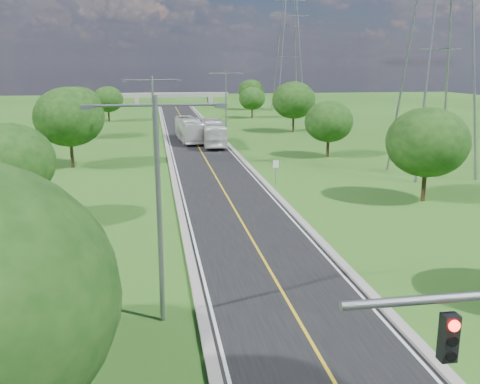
% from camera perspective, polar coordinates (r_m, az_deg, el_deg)
% --- Properties ---
extents(ground, '(260.00, 260.00, 0.00)m').
position_cam_1_polar(ground, '(71.45, -4.29, 4.51)').
color(ground, '#285317').
rests_on(ground, ground).
extents(road, '(8.00, 150.00, 0.06)m').
position_cam_1_polar(road, '(77.35, -4.69, 5.22)').
color(road, black).
rests_on(road, ground).
extents(curb_left, '(0.50, 150.00, 0.22)m').
position_cam_1_polar(curb_left, '(77.12, -7.85, 5.18)').
color(curb_left, gray).
rests_on(curb_left, ground).
extents(curb_right, '(0.50, 150.00, 0.22)m').
position_cam_1_polar(curb_right, '(77.79, -1.56, 5.37)').
color(curb_right, gray).
rests_on(curb_right, ground).
extents(speed_limit_sign, '(0.55, 0.09, 2.40)m').
position_cam_1_polar(speed_limit_sign, '(50.52, 3.83, 2.55)').
color(speed_limit_sign, slate).
rests_on(speed_limit_sign, ground).
extents(overpass, '(30.00, 3.00, 3.20)m').
position_cam_1_polar(overpass, '(150.67, -7.08, 10.16)').
color(overpass, gray).
rests_on(overpass, ground).
extents(streetlight_near_left, '(5.90, 0.25, 10.00)m').
position_cam_1_polar(streetlight_near_left, '(22.91, -8.70, -0.01)').
color(streetlight_near_left, slate).
rests_on(streetlight_near_left, ground).
extents(streetlight_mid_left, '(5.90, 0.25, 10.00)m').
position_cam_1_polar(streetlight_mid_left, '(55.54, -9.22, 7.94)').
color(streetlight_mid_left, slate).
rests_on(streetlight_mid_left, ground).
extents(streetlight_far_right, '(5.90, 0.25, 10.00)m').
position_cam_1_polar(streetlight_far_right, '(89.27, -1.51, 10.20)').
color(streetlight_far_right, slate).
rests_on(streetlight_far_right, ground).
extents(power_tower_near, '(9.00, 6.40, 28.00)m').
position_cam_1_polar(power_tower_near, '(57.69, 20.67, 15.50)').
color(power_tower_near, slate).
rests_on(power_tower_near, ground).
extents(power_tower_far, '(9.00, 6.40, 28.00)m').
position_cam_1_polar(power_tower_far, '(129.37, 5.24, 14.79)').
color(power_tower_far, slate).
rests_on(power_tower_far, ground).
extents(tree_lb, '(6.30, 6.30, 7.33)m').
position_cam_1_polar(tree_lb, '(40.08, -23.45, 2.97)').
color(tree_lb, black).
rests_on(tree_lb, ground).
extents(tree_lc, '(7.56, 7.56, 8.79)m').
position_cam_1_polar(tree_lc, '(61.20, -17.76, 7.64)').
color(tree_lc, black).
rests_on(tree_lc, ground).
extents(tree_ld, '(6.72, 6.72, 7.82)m').
position_cam_1_polar(tree_ld, '(85.21, -16.82, 8.80)').
color(tree_ld, black).
rests_on(tree_ld, ground).
extents(tree_le, '(5.88, 5.88, 6.84)m').
position_cam_1_polar(tree_le, '(108.83, -13.91, 9.58)').
color(tree_le, black).
rests_on(tree_le, ground).
extents(tree_rb, '(6.72, 6.72, 7.82)m').
position_cam_1_polar(tree_rb, '(46.40, 19.36, 5.03)').
color(tree_rb, black).
rests_on(tree_rb, ground).
extents(tree_rc, '(5.88, 5.88, 6.84)m').
position_cam_1_polar(tree_rc, '(66.14, 9.45, 7.42)').
color(tree_rc, black).
rests_on(tree_rc, ground).
extents(tree_rd, '(7.14, 7.14, 8.30)m').
position_cam_1_polar(tree_rd, '(89.54, 5.76, 9.71)').
color(tree_rd, black).
rests_on(tree_rd, ground).
extents(tree_re, '(5.46, 5.46, 6.35)m').
position_cam_1_polar(tree_re, '(112.43, 1.29, 9.93)').
color(tree_re, black).
rests_on(tree_re, ground).
extents(tree_rf, '(6.30, 6.30, 7.33)m').
position_cam_1_polar(tree_rf, '(132.67, 1.19, 10.77)').
color(tree_rf, black).
rests_on(tree_rf, ground).
extents(bus_outbound, '(3.54, 12.31, 3.39)m').
position_cam_1_polar(bus_outbound, '(74.93, -2.82, 6.31)').
color(bus_outbound, silver).
rests_on(bus_outbound, road).
extents(bus_inbound, '(3.73, 12.35, 3.39)m').
position_cam_1_polar(bus_inbound, '(79.02, -5.42, 6.65)').
color(bus_inbound, silver).
rests_on(bus_inbound, road).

